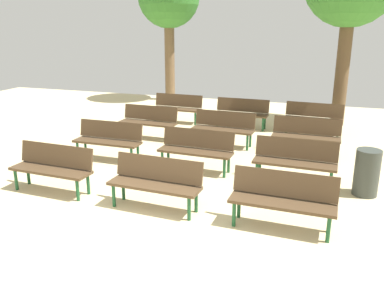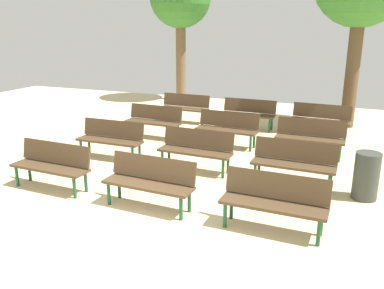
# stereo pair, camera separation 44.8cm
# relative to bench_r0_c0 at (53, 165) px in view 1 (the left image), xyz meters

# --- Properties ---
(ground_plane) EXTENTS (24.00, 24.00, 0.00)m
(ground_plane) POSITION_rel_bench_r0_c0_xyz_m (2.08, -1.62, -0.50)
(ground_plane) COLOR beige
(bench_r0_c0) EXTENTS (1.62, 0.55, 0.87)m
(bench_r0_c0) POSITION_rel_bench_r0_c0_xyz_m (0.00, 0.00, 0.00)
(bench_r0_c0) COLOR #4C3823
(bench_r0_c0) RESTS_ON ground_plane
(bench_r0_c1) EXTENTS (1.62, 0.56, 0.87)m
(bench_r0_c1) POSITION_rel_bench_r0_c0_xyz_m (2.13, -0.06, 0.00)
(bench_r0_c1) COLOR #4C3823
(bench_r0_c1) RESTS_ON ground_plane
(bench_r0_c2) EXTENTS (1.61, 0.52, 0.87)m
(bench_r0_c2) POSITION_rel_bench_r0_c0_xyz_m (4.25, -0.08, 0.00)
(bench_r0_c2) COLOR #4C3823
(bench_r0_c2) RESTS_ON ground_plane
(bench_r1_c0) EXTENTS (1.60, 0.48, 0.87)m
(bench_r1_c0) POSITION_rel_bench_r0_c0_xyz_m (0.03, 1.99, 0.00)
(bench_r1_c0) COLOR #4C3823
(bench_r1_c0) RESTS_ON ground_plane
(bench_r1_c1) EXTENTS (1.62, 0.54, 0.87)m
(bench_r1_c1) POSITION_rel_bench_r0_c0_xyz_m (2.20, 1.94, 0.00)
(bench_r1_c1) COLOR #4C3823
(bench_r1_c1) RESTS_ON ground_plane
(bench_r1_c2) EXTENTS (1.61, 0.53, 0.87)m
(bench_r1_c2) POSITION_rel_bench_r0_c0_xyz_m (4.27, 1.85, 0.00)
(bench_r1_c2) COLOR #4C3823
(bench_r1_c2) RESTS_ON ground_plane
(bench_r2_c0) EXTENTS (1.62, 0.55, 0.87)m
(bench_r2_c0) POSITION_rel_bench_r0_c0_xyz_m (0.14, 3.99, 0.00)
(bench_r2_c0) COLOR #4C3823
(bench_r2_c0) RESTS_ON ground_plane
(bench_r2_c1) EXTENTS (1.62, 0.56, 0.87)m
(bench_r2_c1) POSITION_rel_bench_r0_c0_xyz_m (2.28, 3.93, 0.00)
(bench_r2_c1) COLOR #4C3823
(bench_r2_c1) RESTS_ON ground_plane
(bench_r2_c2) EXTENTS (1.60, 0.50, 0.87)m
(bench_r2_c2) POSITION_rel_bench_r0_c0_xyz_m (4.36, 3.86, 0.00)
(bench_r2_c2) COLOR #4C3823
(bench_r2_c2) RESTS_ON ground_plane
(bench_r3_c0) EXTENTS (1.61, 0.53, 0.87)m
(bench_r3_c0) POSITION_rel_bench_r0_c0_xyz_m (0.22, 6.02, 0.00)
(bench_r3_c0) COLOR #4C3823
(bench_r3_c0) RESTS_ON ground_plane
(bench_r3_c1) EXTENTS (1.61, 0.51, 0.87)m
(bench_r3_c1) POSITION_rel_bench_r0_c0_xyz_m (2.34, 5.90, 0.00)
(bench_r3_c1) COLOR #4C3823
(bench_r3_c1) RESTS_ON ground_plane
(bench_r3_c2) EXTENTS (1.62, 0.57, 0.87)m
(bench_r3_c2) POSITION_rel_bench_r0_c0_xyz_m (4.43, 5.88, 0.00)
(bench_r3_c2) COLOR #4C3823
(bench_r3_c2) RESTS_ON ground_plane
(trash_bin) EXTENTS (0.44, 0.44, 0.87)m
(trash_bin) POSITION_rel_bench_r0_c0_xyz_m (5.56, 1.68, -0.07)
(trash_bin) COLOR #383D38
(trash_bin) RESTS_ON ground_plane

